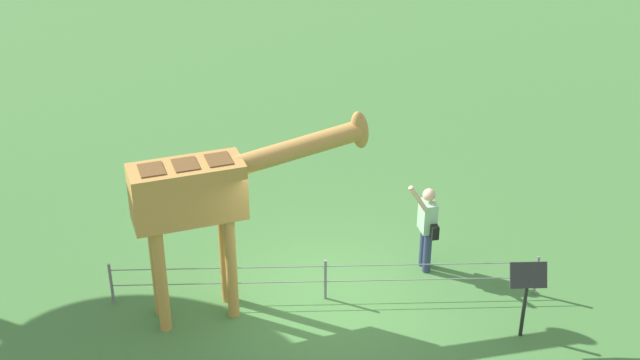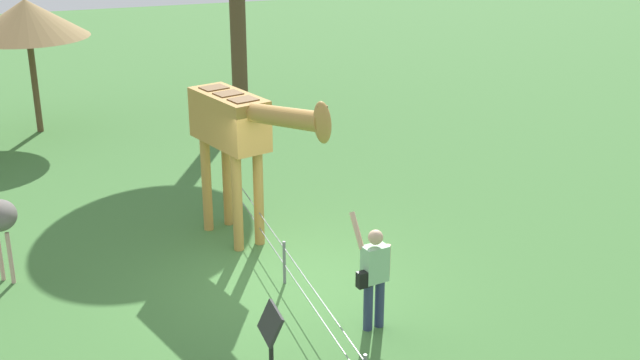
{
  "view_description": "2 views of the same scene",
  "coord_description": "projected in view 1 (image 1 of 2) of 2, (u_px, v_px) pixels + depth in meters",
  "views": [
    {
      "loc": [
        -0.47,
        -11.5,
        8.41
      ],
      "look_at": [
        -0.08,
        0.32,
        2.1
      ],
      "focal_mm": 47.82,
      "sensor_mm": 36.0,
      "label": 1
    },
    {
      "loc": [
        11.63,
        -3.33,
        6.39
      ],
      "look_at": [
        0.52,
        0.51,
        1.94
      ],
      "focal_mm": 46.42,
      "sensor_mm": 36.0,
      "label": 2
    }
  ],
  "objects": [
    {
      "name": "giraffe",
      "position": [
        209.0,
        195.0,
        12.88
      ],
      "size": [
        3.76,
        1.59,
        3.2
      ],
      "color": "#BC8942",
      "rests_on": "ground_plane"
    },
    {
      "name": "ground_plane",
      "position": [
        325.0,
        301.0,
        14.11
      ],
      "size": [
        60.0,
        60.0,
        0.0
      ],
      "primitive_type": "plane",
      "color": "#427538"
    },
    {
      "name": "visitor",
      "position": [
        427.0,
        224.0,
        14.53
      ],
      "size": [
        0.56,
        0.57,
        1.77
      ],
      "color": "navy",
      "rests_on": "ground_plane"
    },
    {
      "name": "info_sign",
      "position": [
        527.0,
        285.0,
        12.87
      ],
      "size": [
        0.56,
        0.21,
        1.32
      ],
      "color": "black",
      "rests_on": "ground_plane"
    },
    {
      "name": "wire_fence",
      "position": [
        325.0,
        278.0,
        13.98
      ],
      "size": [
        7.05,
        0.05,
        0.75
      ],
      "color": "slate",
      "rests_on": "ground_plane"
    }
  ]
}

